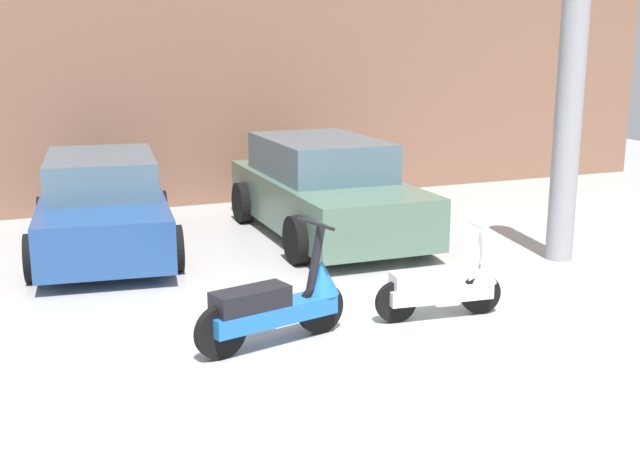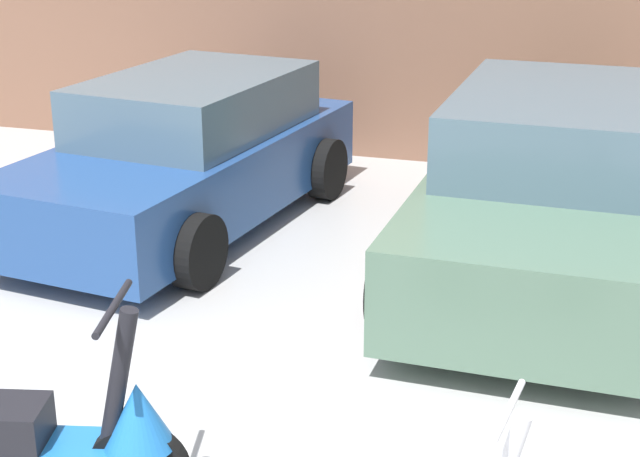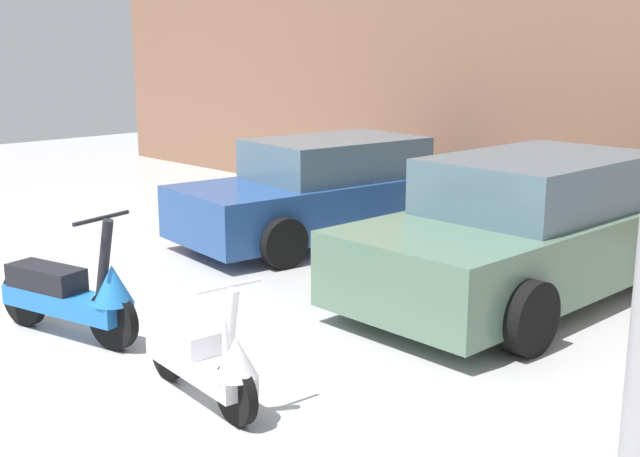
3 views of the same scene
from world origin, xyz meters
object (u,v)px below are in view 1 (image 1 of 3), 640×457
at_px(car_rear_center, 325,190).
at_px(support_column_side, 568,120).
at_px(scooter_front_left, 279,303).
at_px(car_rear_left, 103,206).
at_px(scooter_front_right, 445,286).

distance_m(car_rear_center, support_column_side, 3.49).
distance_m(scooter_front_left, support_column_side, 4.77).
bearing_deg(car_rear_left, scooter_front_right, 42.42).
distance_m(car_rear_left, car_rear_center, 3.10).
bearing_deg(car_rear_left, support_column_side, 70.98).
bearing_deg(scooter_front_left, scooter_front_right, -12.55).
relative_size(car_rear_center, support_column_side, 1.15).
height_order(car_rear_left, support_column_side, support_column_side).
height_order(car_rear_left, car_rear_center, car_rear_center).
distance_m(car_rear_left, support_column_side, 6.11).
height_order(scooter_front_left, scooter_front_right, scooter_front_left).
xyz_separation_m(scooter_front_left, car_rear_left, (-1.04, 4.05, 0.22)).
distance_m(scooter_front_right, support_column_side, 3.23).
xyz_separation_m(scooter_front_right, car_rear_left, (-2.84, 4.02, 0.27)).
xyz_separation_m(scooter_front_left, support_column_side, (4.34, 1.41, 1.40)).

